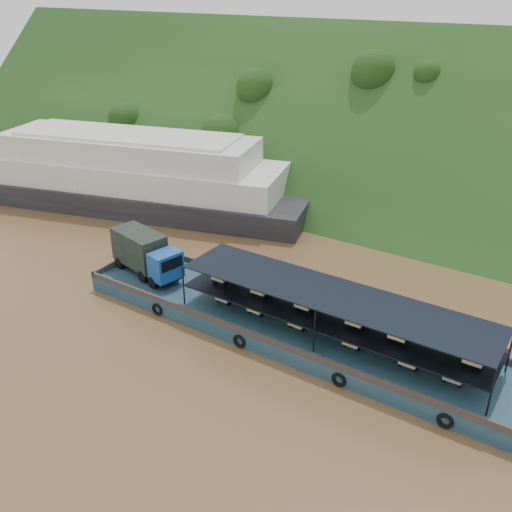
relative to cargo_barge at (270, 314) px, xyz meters
The scene contains 4 objects.
ground 2.95m from the cargo_barge, 147.74° to the left, with size 160.00×160.00×0.00m, color brown.
hillside 37.52m from the cargo_barge, 93.47° to the left, with size 140.00×28.00×28.00m, color #153413.
cargo_barge is the anchor object (origin of this frame).
passenger_ferry 31.10m from the cargo_barge, 154.00° to the left, with size 43.59×21.86×8.57m.
Camera 1 is at (21.90, -32.98, 24.30)m, focal length 40.00 mm.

